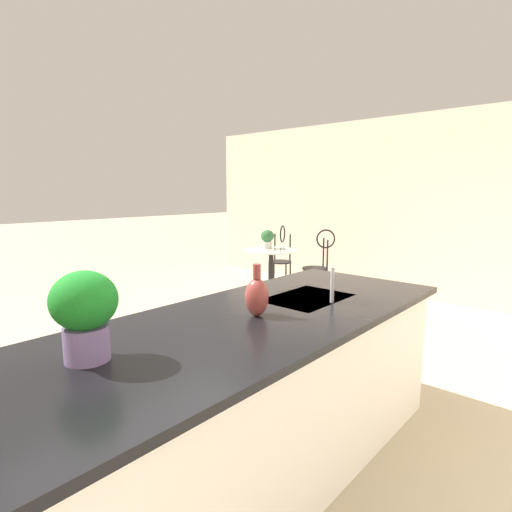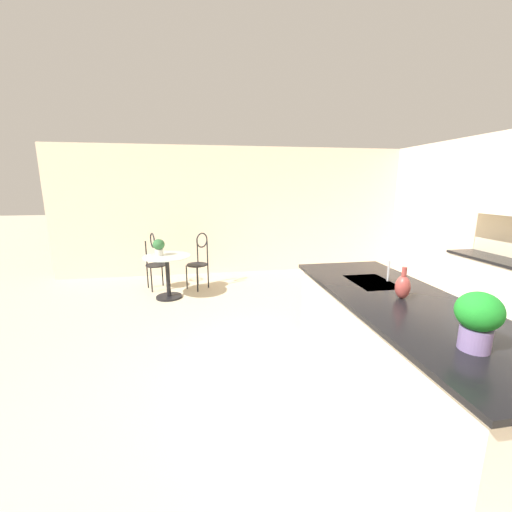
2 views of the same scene
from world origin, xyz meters
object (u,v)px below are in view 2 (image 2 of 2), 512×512
potted_plant_on_table (159,246)px  vase_on_counter (403,286)px  bistro_table (168,273)px  chair_near_window (155,258)px  chair_by_island (199,258)px  potted_plant_counter_far (478,317)px

potted_plant_on_table → vase_on_counter: vase_on_counter is taller
bistro_table → chair_near_window: (-0.59, -0.28, 0.13)m
bistro_table → chair_by_island: 0.72m
bistro_table → chair_near_window: bearing=-154.8°
bistro_table → chair_near_window: 0.66m
chair_near_window → chair_by_island: size_ratio=1.00×
chair_by_island → potted_plant_on_table: size_ratio=3.72×
potted_plant_on_table → vase_on_counter: (3.04, 2.46, 0.13)m
potted_plant_on_table → bistro_table: bearing=63.6°
chair_by_island → potted_plant_on_table: (0.41, -0.66, 0.33)m
vase_on_counter → chair_near_window: bearing=-143.8°
bistro_table → chair_by_island: bearing=131.7°
chair_by_island → potted_plant_on_table: 0.84m
chair_by_island → potted_plant_counter_far: bearing=21.2°
bistro_table → vase_on_counter: 3.83m
bistro_table → potted_plant_on_table: potted_plant_on_table is taller
chair_by_island → vase_on_counter: (3.45, 1.81, 0.46)m
bistro_table → potted_plant_counter_far: potted_plant_counter_far is taller
potted_plant_counter_far → chair_near_window: bearing=-150.8°
chair_by_island → bistro_table: bearing=-48.3°
bistro_table → vase_on_counter: vase_on_counter is taller
potted_plant_on_table → potted_plant_counter_far: (3.94, 2.35, 0.23)m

